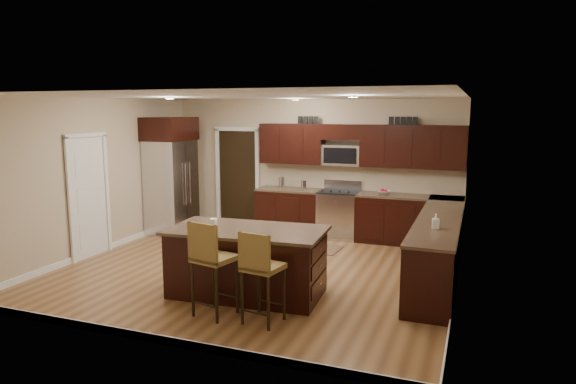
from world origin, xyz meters
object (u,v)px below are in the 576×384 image
at_px(stool_right, 260,267).
at_px(refrigerator, 171,174).
at_px(range, 339,214).
at_px(island, 247,264).
at_px(stool_mid, 211,258).

relative_size(stool_right, refrigerator, 0.48).
height_order(range, stool_right, stool_right).
relative_size(island, stool_right, 1.93).
xyz_separation_m(range, stool_right, (0.21, -4.34, 0.23)).
relative_size(range, island, 0.51).
bearing_deg(refrigerator, range, 13.52).
bearing_deg(stool_right, stool_mid, -170.82).
relative_size(island, refrigerator, 0.92).
bearing_deg(island, stool_right, -60.15).
xyz_separation_m(stool_right, refrigerator, (-3.51, 3.54, 0.50)).
bearing_deg(stool_right, island, 132.66).
bearing_deg(island, refrigerator, 133.60).
height_order(island, stool_right, stool_right).
bearing_deg(stool_mid, range, 97.06).
distance_m(stool_mid, stool_right, 0.65).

